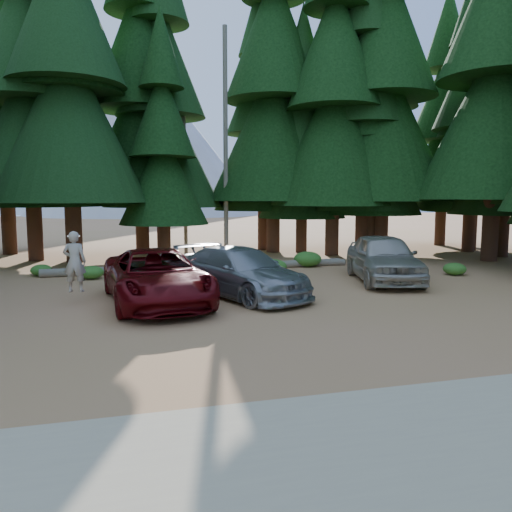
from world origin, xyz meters
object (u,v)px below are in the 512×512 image
(silver_minivan_center, at_px, (241,272))
(frisbee_player, at_px, (75,261))
(log_mid, at_px, (309,263))
(log_right, at_px, (289,264))
(silver_minivan_right, at_px, (383,258))
(red_pickup, at_px, (157,277))
(log_left, at_px, (101,271))

(silver_minivan_center, height_order, frisbee_player, frisbee_player)
(silver_minivan_center, bearing_deg, log_mid, 27.74)
(frisbee_player, bearing_deg, log_right, -137.07)
(silver_minivan_right, bearing_deg, frisbee_player, -159.02)
(red_pickup, height_order, log_mid, red_pickup)
(silver_minivan_right, height_order, log_left, silver_minivan_right)
(log_mid, bearing_deg, red_pickup, -134.82)
(log_mid, bearing_deg, frisbee_player, -145.40)
(silver_minivan_right, height_order, log_right, silver_minivan_right)
(silver_minivan_right, relative_size, log_right, 1.04)
(red_pickup, bearing_deg, log_left, 100.77)
(silver_minivan_center, xyz_separation_m, log_right, (3.62, 5.81, -0.62))
(log_left, bearing_deg, silver_minivan_right, -23.87)
(silver_minivan_right, xyz_separation_m, log_right, (-2.23, 4.42, -0.74))
(silver_minivan_center, height_order, log_mid, silver_minivan_center)
(log_right, bearing_deg, silver_minivan_right, -68.44)
(frisbee_player, relative_size, log_left, 0.39)
(frisbee_player, distance_m, log_right, 10.36)
(log_left, bearing_deg, log_mid, 0.63)
(red_pickup, distance_m, silver_minivan_right, 8.74)
(red_pickup, xyz_separation_m, silver_minivan_right, (8.54, 1.85, 0.09))
(silver_minivan_right, bearing_deg, log_left, 172.27)
(red_pickup, relative_size, log_left, 1.25)
(silver_minivan_center, distance_m, log_right, 6.87)
(silver_minivan_center, height_order, log_left, silver_minivan_center)
(silver_minivan_center, xyz_separation_m, frisbee_player, (-5.04, 0.23, 0.48))
(frisbee_player, xyz_separation_m, log_left, (0.48, 5.50, -1.10))
(log_mid, distance_m, log_right, 1.06)
(red_pickup, distance_m, log_mid, 9.83)
(log_left, relative_size, log_right, 0.92)
(frisbee_player, distance_m, log_left, 5.63)
(silver_minivan_right, height_order, frisbee_player, frisbee_player)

